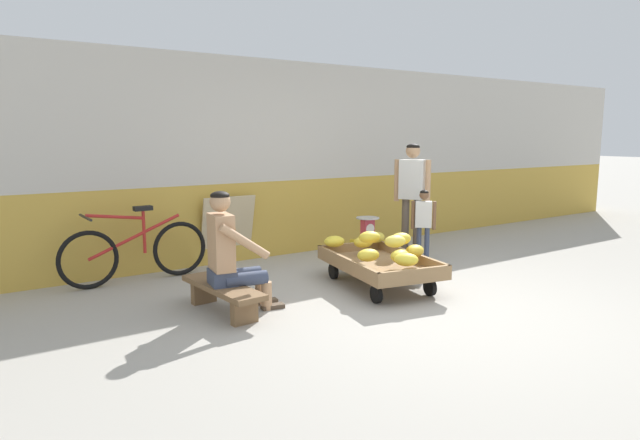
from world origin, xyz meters
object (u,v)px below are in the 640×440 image
Objects in this scene: weighing_scale at (368,228)px; customer_child at (423,220)px; bicycle_near_left at (136,251)px; shopping_bag at (392,257)px; sign_board at (227,230)px; customer_adult at (412,187)px; plastic_crate at (367,251)px; low_bench at (223,292)px; vendor_seated at (231,252)px; banana_cart at (379,265)px.

customer_child reaches higher than weighing_scale.
bicycle_near_left is at bearing 158.66° from customer_child.
shopping_bag is at bearing 148.95° from customer_child.
bicycle_near_left is at bearing -168.12° from sign_board.
bicycle_near_left is 3.57m from customer_adult.
plastic_crate is 0.30m from weighing_scale.
low_bench is 1.27× the size of sign_board.
vendor_seated is at bearing -168.16° from shopping_bag.
low_bench is 2.55m from plastic_crate.
vendor_seated is 1.99m from sign_board.
shopping_bag is (2.43, 0.51, -0.45)m from vendor_seated.
low_bench is 2.02m from sign_board.
plastic_crate is at bearing 129.04° from customer_child.
customer_adult is (0.67, -0.10, 0.50)m from weighing_scale.
customer_adult is 0.61m from customer_child.
banana_cart is 1.72m from customer_adult.
sign_board reaches higher than low_bench.
shopping_bag is (-0.34, 0.20, -0.48)m from customer_child.
vendor_seated is 3.80× the size of weighing_scale.
customer_child is (0.45, -0.55, 0.45)m from plastic_crate.
customer_child is (3.21, -1.25, 0.24)m from bicycle_near_left.
vendor_seated is 3.17× the size of plastic_crate.
plastic_crate is (2.32, 0.86, -0.42)m from vendor_seated.
banana_cart is 2.15m from sign_board.
vendor_seated is 2.51m from plastic_crate.
vendor_seated is at bearing 175.80° from banana_cart.
low_bench is (-1.78, 0.14, -0.04)m from banana_cart.
low_bench is at bearing -115.89° from sign_board.
customer_adult is 1.59× the size of customer_child.
sign_board is at bearing 147.78° from plastic_crate.
sign_board is (0.79, 1.82, -0.13)m from vendor_seated.
weighing_scale is at bearing 171.34° from customer_adult.
sign_board reaches higher than weighing_scale.
shopping_bag is (0.74, 0.63, -0.12)m from banana_cart.
banana_cart is at bearing -122.57° from plastic_crate.
bicycle_near_left is at bearing 165.73° from weighing_scale.
low_bench is 2.57m from shopping_bag.
low_bench is 1.60m from bicycle_near_left.
customer_child is 0.62m from shopping_bag.
shopping_bag is at bearing -72.18° from weighing_scale.
vendor_seated reaches higher than shopping_bag.
shopping_bag is at bearing 11.84° from vendor_seated.
low_bench is 3.11× the size of plastic_crate.
plastic_crate is 0.37m from shopping_bag.
shopping_bag is (2.87, -1.05, -0.23)m from bicycle_near_left.
vendor_seated is at bearing -74.07° from bicycle_near_left.
low_bench is 2.56m from weighing_scale.
sign_board is at bearing 64.11° from low_bench.
weighing_scale is at bearing -90.00° from plastic_crate.
low_bench is at bearing -168.84° from shopping_bag.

